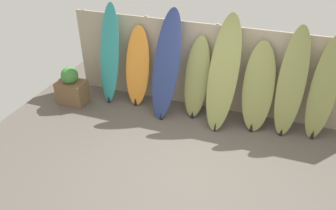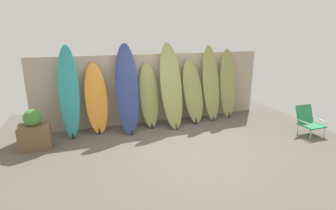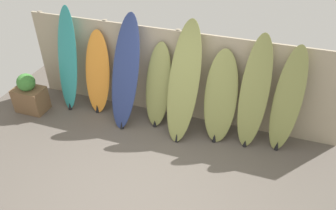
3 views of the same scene
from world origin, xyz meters
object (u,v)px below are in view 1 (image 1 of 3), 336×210
surfboard_teal_0 (109,55)px  surfboard_olive_5 (258,88)px  surfboard_navy_2 (166,66)px  surfboard_olive_6 (291,83)px  planter_box (72,88)px  surfboard_orange_1 (137,67)px  surfboard_olive_4 (223,75)px  surfboard_olive_7 (324,91)px  surfboard_olive_3 (197,78)px

surfboard_teal_0 → surfboard_olive_5: size_ratio=1.26×
surfboard_navy_2 → surfboard_olive_6: surfboard_navy_2 is taller
surfboard_olive_5 → surfboard_olive_6: surfboard_olive_6 is taller
planter_box → surfboard_teal_0: bearing=32.7°
surfboard_orange_1 → surfboard_olive_6: 3.02m
surfboard_olive_4 → surfboard_olive_7: surfboard_olive_4 is taller
surfboard_olive_6 → planter_box: surfboard_olive_6 is taller
surfboard_olive_5 → surfboard_teal_0: bearing=179.8°
surfboard_olive_6 → surfboard_olive_7: size_ratio=1.06×
surfboard_olive_3 → surfboard_olive_7: size_ratio=0.85×
surfboard_olive_3 → surfboard_olive_6: 1.75m
surfboard_teal_0 → surfboard_olive_4: 2.41m
surfboard_olive_7 → surfboard_teal_0: bearing=-179.1°
surfboard_olive_3 → planter_box: 2.68m
surfboard_navy_2 → surfboard_olive_3: size_ratio=1.31×
surfboard_olive_7 → planter_box: 4.95m
surfboard_olive_7 → planter_box: (-4.88, -0.53, -0.57)m
surfboard_orange_1 → surfboard_olive_3: 1.28m
surfboard_orange_1 → surfboard_olive_7: size_ratio=0.87×
surfboard_teal_0 → surfboard_olive_7: surfboard_teal_0 is taller
surfboard_teal_0 → surfboard_olive_3: (1.87, 0.05, -0.23)m
surfboard_teal_0 → surfboard_orange_1: (0.59, 0.07, -0.22)m
surfboard_olive_5 → planter_box: bearing=-173.1°
surfboard_navy_2 → surfboard_olive_4: bearing=0.4°
surfboard_orange_1 → surfboard_olive_6: size_ratio=0.83×
surfboard_olive_4 → surfboard_olive_3: bearing=163.6°
surfboard_olive_6 → planter_box: size_ratio=2.39×
surfboard_orange_1 → surfboard_navy_2: size_ratio=0.79×
surfboard_navy_2 → planter_box: surfboard_navy_2 is taller
surfboard_olive_4 → surfboard_olive_5: (0.65, 0.10, -0.22)m
surfboard_olive_3 → surfboard_olive_6: surfboard_olive_6 is taller
surfboard_orange_1 → surfboard_olive_4: (1.82, -0.18, 0.23)m
surfboard_navy_2 → planter_box: (-2.02, -0.35, -0.68)m
surfboard_olive_3 → surfboard_olive_5: 1.19m
surfboard_orange_1 → surfboard_olive_4: surfboard_olive_4 is taller
surfboard_teal_0 → surfboard_olive_3: surfboard_teal_0 is taller
surfboard_olive_4 → surfboard_olive_6: bearing=7.0°
surfboard_navy_2 → surfboard_olive_5: surfboard_navy_2 is taller
surfboard_olive_3 → surfboard_olive_4: (0.53, -0.16, 0.24)m
surfboard_teal_0 → surfboard_orange_1: 0.63m
surfboard_olive_3 → surfboard_olive_5: surfboard_olive_5 is taller
surfboard_navy_2 → surfboard_olive_6: bearing=3.8°
surfboard_navy_2 → surfboard_olive_6: 2.32m
surfboard_orange_1 → surfboard_olive_7: (3.57, -0.01, 0.12)m
surfboard_navy_2 → surfboard_olive_4: size_ratio=1.00×
surfboard_olive_4 → surfboard_orange_1: bearing=174.3°
surfboard_navy_2 → surfboard_olive_7: size_ratio=1.11×
surfboard_teal_0 → planter_box: 1.09m
surfboard_teal_0 → planter_box: size_ratio=2.48×
surfboard_teal_0 → surfboard_navy_2: 1.30m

